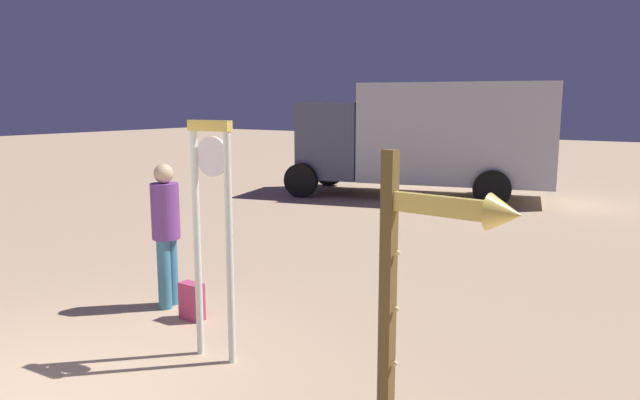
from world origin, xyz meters
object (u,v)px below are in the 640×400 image
at_px(arrow_sign, 431,257).
at_px(standing_clock, 213,217).
at_px(box_truck_near, 430,135).
at_px(backpack, 192,301).
at_px(person_near_clock, 166,228).

bearing_deg(arrow_sign, standing_clock, 174.74).
height_order(arrow_sign, box_truck_near, box_truck_near).
distance_m(arrow_sign, box_truck_near, 11.83).
bearing_deg(arrow_sign, backpack, 165.93).
relative_size(standing_clock, arrow_sign, 1.08).
bearing_deg(backpack, box_truck_near, 98.20).
bearing_deg(person_near_clock, standing_clock, -26.52).
relative_size(arrow_sign, box_truck_near, 0.30).
bearing_deg(backpack, arrow_sign, -14.07).
xyz_separation_m(person_near_clock, box_truck_near, (-0.87, 9.85, 0.65)).
bearing_deg(arrow_sign, box_truck_near, 113.61).
distance_m(person_near_clock, box_truck_near, 9.91).
relative_size(standing_clock, backpack, 5.34).
distance_m(standing_clock, box_truck_near, 10.90).
height_order(standing_clock, box_truck_near, box_truck_near).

